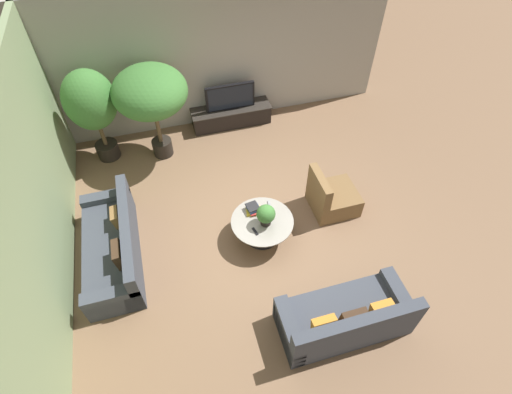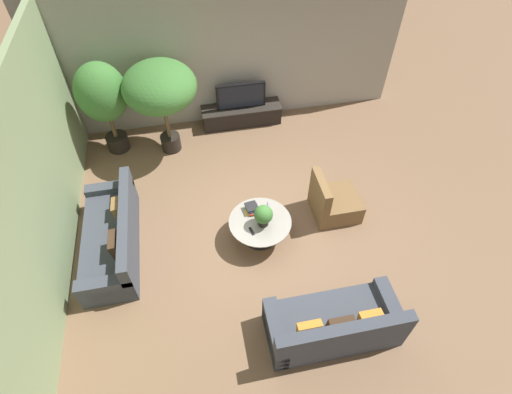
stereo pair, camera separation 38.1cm
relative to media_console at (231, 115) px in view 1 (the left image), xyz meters
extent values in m
plane|color=brown|center=(-0.21, -2.94, -0.22)|extent=(24.00, 24.00, 0.00)
cube|color=#A39E93|center=(-0.21, 0.32, 1.28)|extent=(7.40, 0.12, 3.00)
cube|color=gray|center=(-3.47, -2.74, 1.28)|extent=(0.12, 7.40, 3.00)
cube|color=black|center=(0.00, 0.00, -0.01)|extent=(1.73, 0.48, 0.42)
cube|color=#2D2823|center=(0.00, 0.00, 0.19)|extent=(1.77, 0.50, 0.02)
cube|color=black|center=(0.00, 0.00, 0.49)|extent=(1.07, 0.08, 0.58)
cube|color=black|center=(0.00, -0.04, 0.49)|extent=(0.98, 0.00, 0.52)
cube|color=black|center=(0.00, 0.00, 0.21)|extent=(0.32, 0.13, 0.02)
cylinder|color=black|center=(-0.25, -3.24, -0.21)|extent=(0.58, 0.58, 0.02)
cylinder|color=black|center=(-0.25, -3.24, -0.01)|extent=(0.10, 0.10, 0.42)
cylinder|color=gray|center=(-0.25, -3.24, 0.21)|extent=(1.05, 1.05, 0.02)
cube|color=#3D424C|center=(-2.74, -2.97, -0.01)|extent=(0.84, 2.16, 0.42)
cube|color=#3D424C|center=(-2.40, -2.97, 0.41)|extent=(0.16, 2.16, 0.42)
cube|color=#3D424C|center=(-2.74, -2.00, 0.05)|extent=(0.84, 0.20, 0.54)
cube|color=#3D424C|center=(-2.74, -3.95, 0.05)|extent=(0.84, 0.20, 0.54)
cube|color=olive|center=(-2.56, -2.58, 0.34)|extent=(0.17, 0.30, 0.29)
cube|color=#422D1E|center=(-2.56, -3.36, 0.37)|extent=(0.16, 0.37, 0.35)
cube|color=#3D424C|center=(0.42, -5.09, -0.01)|extent=(1.87, 0.84, 0.42)
cube|color=#3D424C|center=(0.42, -5.43, 0.41)|extent=(1.87, 0.16, 0.42)
cube|color=#3D424C|center=(1.26, -5.09, 0.05)|extent=(0.20, 0.84, 0.54)
cube|color=#3D424C|center=(-0.41, -5.09, 0.05)|extent=(0.20, 0.84, 0.54)
cube|color=orange|center=(0.85, -5.27, 0.34)|extent=(0.32, 0.16, 0.30)
cube|color=#422D1E|center=(0.42, -5.27, 0.36)|extent=(0.35, 0.15, 0.33)
cube|color=orange|center=(0.00, -5.27, 0.35)|extent=(0.33, 0.18, 0.32)
cube|color=brown|center=(1.21, -2.94, -0.02)|extent=(0.80, 0.76, 0.40)
cube|color=brown|center=(0.88, -2.94, 0.41)|extent=(0.14, 0.76, 0.46)
cylinder|color=black|center=(-2.71, -0.35, -0.06)|extent=(0.45, 0.45, 0.33)
cylinder|color=brown|center=(-2.71, -0.35, 0.34)|extent=(0.08, 0.08, 0.47)
ellipsoid|color=#3D7533|center=(-2.71, -0.35, 1.16)|extent=(0.97, 0.97, 1.17)
cylinder|color=black|center=(-1.62, -0.59, -0.05)|extent=(0.40, 0.40, 0.34)
cylinder|color=brown|center=(-1.62, -0.59, 0.48)|extent=(0.08, 0.08, 0.72)
ellipsoid|color=#3D7533|center=(-1.62, -0.59, 1.30)|extent=(1.40, 1.40, 0.90)
cylinder|color=black|center=(-0.21, -3.30, 0.28)|extent=(0.17, 0.17, 0.11)
sphere|color=#3D7533|center=(-0.21, -3.30, 0.46)|extent=(0.31, 0.31, 0.31)
cube|color=gold|center=(-0.33, -2.99, 0.23)|extent=(0.28, 0.26, 0.02)
cube|color=#A32823|center=(-0.32, -2.99, 0.25)|extent=(0.18, 0.25, 0.02)
cube|color=#2D4C84|center=(-0.32, -2.99, 0.28)|extent=(0.24, 0.22, 0.04)
cube|color=#232326|center=(-0.34, -2.97, 0.32)|extent=(0.23, 0.24, 0.03)
cube|color=black|center=(-0.42, -3.42, 0.23)|extent=(0.08, 0.16, 0.02)
cube|color=gray|center=(-0.03, -2.93, 0.23)|extent=(0.06, 0.16, 0.02)
camera|label=1|loc=(-1.49, -7.17, 5.47)|focal=28.00mm
camera|label=2|loc=(-1.12, -7.26, 5.47)|focal=28.00mm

